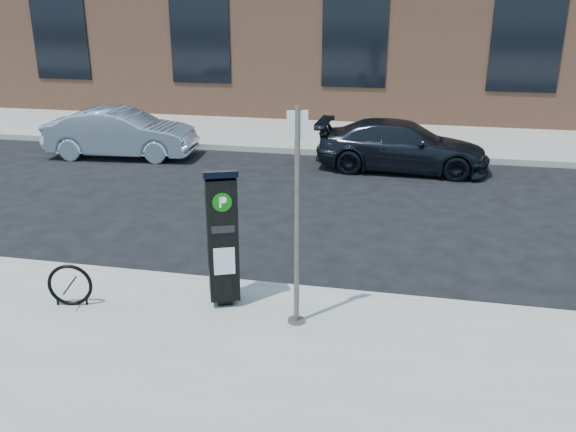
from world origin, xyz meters
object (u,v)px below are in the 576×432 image
(parking_kiosk, at_px, (223,236))
(sign_pole, at_px, (297,221))
(bike_rack, at_px, (70,285))
(car_silver, at_px, (121,133))
(car_dark, at_px, (402,146))

(parking_kiosk, xyz_separation_m, sign_pole, (1.01, -0.30, 0.39))
(bike_rack, bearing_deg, car_silver, 99.20)
(bike_rack, height_order, car_dark, car_dark)
(bike_rack, relative_size, car_silver, 0.15)
(bike_rack, bearing_deg, car_dark, 51.41)
(sign_pole, bearing_deg, car_silver, 107.56)
(car_silver, relative_size, car_dark, 0.94)
(bike_rack, distance_m, car_silver, 8.55)
(parking_kiosk, xyz_separation_m, car_dark, (1.98, 7.65, -0.49))
(parking_kiosk, relative_size, car_silver, 0.48)
(car_silver, bearing_deg, bike_rack, -163.22)
(parking_kiosk, bearing_deg, car_dark, 53.12)
(parking_kiosk, xyz_separation_m, bike_rack, (-1.91, -0.47, -0.65))
(bike_rack, xyz_separation_m, car_silver, (-3.23, 7.92, 0.20))
(sign_pole, relative_size, car_silver, 0.70)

